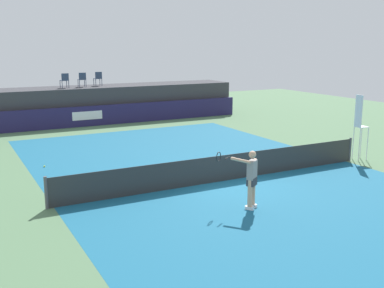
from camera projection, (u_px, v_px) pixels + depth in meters
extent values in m
plane|color=#4C704C|center=(186.00, 162.00, 19.32)|extent=(48.00, 48.00, 0.00)
cube|color=#16597A|center=(224.00, 181.00, 16.72)|extent=(12.00, 22.00, 0.00)
cube|color=#231E4C|center=(107.00, 115.00, 28.26)|extent=(18.00, 0.20, 1.20)
cube|color=white|center=(87.00, 116.00, 27.58)|extent=(1.80, 0.02, 0.50)
cube|color=#38383D|center=(98.00, 103.00, 29.71)|extent=(18.00, 2.80, 2.20)
cylinder|color=#2D3D56|center=(67.00, 84.00, 28.53)|extent=(0.04, 0.04, 0.44)
cylinder|color=#2D3D56|center=(60.00, 84.00, 28.32)|extent=(0.04, 0.04, 0.44)
cylinder|color=#2D3D56|center=(69.00, 84.00, 28.20)|extent=(0.04, 0.04, 0.44)
cylinder|color=#2D3D56|center=(62.00, 85.00, 27.99)|extent=(0.04, 0.04, 0.44)
cube|color=#2D3D56|center=(64.00, 80.00, 28.21)|extent=(0.48, 0.48, 0.03)
cube|color=#2D3D56|center=(65.00, 77.00, 27.99)|extent=(0.44, 0.06, 0.42)
cylinder|color=#2D3D56|center=(84.00, 83.00, 29.20)|extent=(0.04, 0.04, 0.44)
cylinder|color=#2D3D56|center=(78.00, 83.00, 29.02)|extent=(0.04, 0.04, 0.44)
cylinder|color=#2D3D56|center=(86.00, 83.00, 28.84)|extent=(0.04, 0.04, 0.44)
cylinder|color=#2D3D56|center=(80.00, 84.00, 28.67)|extent=(0.04, 0.04, 0.44)
cube|color=#2D3D56|center=(82.00, 80.00, 28.88)|extent=(0.45, 0.45, 0.03)
cube|color=#2D3D56|center=(82.00, 76.00, 28.65)|extent=(0.44, 0.04, 0.42)
cylinder|color=#2D3D56|center=(100.00, 82.00, 30.01)|extent=(0.04, 0.04, 0.44)
cylinder|color=#2D3D56|center=(94.00, 82.00, 29.81)|extent=(0.04, 0.04, 0.44)
cylinder|color=#2D3D56|center=(102.00, 82.00, 29.66)|extent=(0.04, 0.04, 0.44)
cylinder|color=#2D3D56|center=(96.00, 83.00, 29.47)|extent=(0.04, 0.04, 0.44)
cube|color=#2D3D56|center=(98.00, 79.00, 29.69)|extent=(0.45, 0.45, 0.03)
cube|color=#2D3D56|center=(99.00, 75.00, 29.46)|extent=(0.44, 0.04, 0.42)
cylinder|color=white|center=(367.00, 144.00, 19.56)|extent=(0.04, 0.04, 1.40)
cylinder|color=white|center=(361.00, 142.00, 19.93)|extent=(0.04, 0.04, 1.40)
cylinder|color=white|center=(359.00, 145.00, 19.43)|extent=(0.04, 0.04, 1.40)
cylinder|color=white|center=(353.00, 143.00, 19.80)|extent=(0.04, 0.04, 1.40)
cube|color=white|center=(362.00, 127.00, 19.53)|extent=(0.50, 0.50, 0.03)
cube|color=white|center=(359.00, 111.00, 19.32)|extent=(0.09, 0.44, 1.33)
cube|color=#2D2D2D|center=(224.00, 168.00, 16.62)|extent=(12.40, 0.02, 0.95)
cylinder|color=#4C4C51|center=(46.00, 193.00, 13.78)|extent=(0.10, 0.10, 1.00)
cylinder|color=#4C4C51|center=(350.00, 149.00, 19.46)|extent=(0.10, 0.10, 1.00)
cube|color=white|center=(252.00, 206.00, 14.02)|extent=(0.24, 0.28, 0.10)
cylinder|color=tan|center=(253.00, 191.00, 13.92)|extent=(0.14, 0.14, 0.82)
cube|color=white|center=(250.00, 208.00, 13.81)|extent=(0.24, 0.28, 0.10)
cylinder|color=tan|center=(250.00, 193.00, 13.71)|extent=(0.14, 0.14, 0.82)
cube|color=#333338|center=(252.00, 181.00, 13.75)|extent=(0.40, 0.37, 0.24)
cube|color=gray|center=(252.00, 170.00, 13.67)|extent=(0.41, 0.37, 0.56)
sphere|color=tan|center=(252.00, 155.00, 13.58)|extent=(0.22, 0.22, 0.22)
cylinder|color=tan|center=(255.00, 169.00, 13.88)|extent=(0.09, 0.09, 0.60)
cylinder|color=tan|center=(241.00, 160.00, 13.53)|extent=(0.41, 0.55, 0.14)
cylinder|color=black|center=(227.00, 158.00, 13.72)|extent=(0.27, 0.19, 0.03)
torus|color=black|center=(219.00, 157.00, 13.85)|extent=(0.27, 0.19, 0.30)
sphere|color=#D8EA33|center=(44.00, 166.00, 18.56)|extent=(0.07, 0.07, 0.07)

